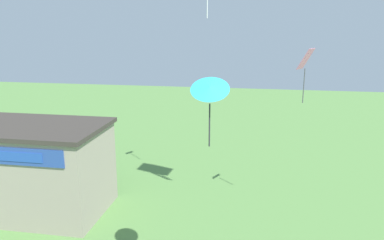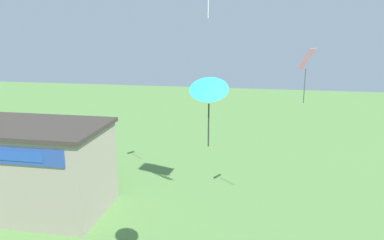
# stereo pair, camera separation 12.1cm
# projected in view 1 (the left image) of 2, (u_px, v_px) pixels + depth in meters

# --- Properties ---
(seaside_building) EXTENTS (9.19, 5.20, 5.18)m
(seaside_building) POSITION_uv_depth(u_px,v_px,m) (27.00, 168.00, 21.57)
(seaside_building) COLOR gray
(seaside_building) RESTS_ON ground_plane
(kite_pink_diamond) EXTENTS (0.96, 1.07, 2.85)m
(kite_pink_diamond) POSITION_uv_depth(u_px,v_px,m) (305.00, 64.00, 19.31)
(kite_pink_diamond) COLOR pink
(kite_cyan_delta) EXTENTS (1.30, 1.18, 2.29)m
(kite_cyan_delta) POSITION_uv_depth(u_px,v_px,m) (210.00, 89.00, 11.80)
(kite_cyan_delta) COLOR #2DB2C6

